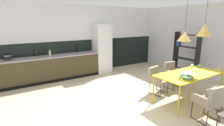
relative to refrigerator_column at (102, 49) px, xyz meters
The scene contains 22 objects.
ground_plane 3.34m from the refrigerator_column, 102.66° to the right, with size 9.71×9.71×0.00m, color #C3B493.
back_wall_splashback_dark 0.84m from the refrigerator_column, 152.78° to the left, with size 7.47×0.12×1.35m, color black.
back_wall_panel_upper 1.31m from the refrigerator_column, 152.78° to the left, with size 7.47×0.12×1.35m, color silver.
side_wall_right 4.32m from the refrigerator_column, 46.32° to the right, with size 0.12×7.07×2.70m, color silver.
kitchen_counter 2.38m from the refrigerator_column, behind, with size 3.97×0.63×0.89m.
refrigerator_column is the anchor object (origin of this frame).
dining_table 3.67m from the refrigerator_column, 80.25° to the right, with size 1.85×0.85×0.76m.
armchair_near_window 2.85m from the refrigerator_column, 83.83° to the right, with size 0.56×0.55×0.77m.
armchair_far_side 2.96m from the refrigerator_column, 68.56° to the right, with size 0.49×0.47×0.81m.
armchair_head_of_table 4.51m from the refrigerator_column, 88.57° to the right, with size 0.55×0.53×0.82m.
fruit_bowl 3.86m from the refrigerator_column, 88.00° to the right, with size 0.32×0.32×0.08m.
open_book 3.63m from the refrigerator_column, 80.42° to the right, with size 0.31×0.24×0.02m.
mug_dark_espresso 4.19m from the refrigerator_column, 69.50° to the right, with size 0.13×0.08×0.10m.
mug_short_terracotta 3.50m from the refrigerator_column, 69.37° to the right, with size 0.12×0.08×0.08m.
mug_tall_blue 3.69m from the refrigerator_column, 67.99° to the right, with size 0.12×0.08×0.09m.
cooking_pot 3.35m from the refrigerator_column, behind, with size 0.23×0.23×0.16m.
bottle_spice_small 2.50m from the refrigerator_column, behind, with size 0.07×0.07×0.30m.
bottle_vinegar_dark 2.12m from the refrigerator_column, behind, with size 0.07×0.07×0.25m.
bottle_oil_tall 0.97m from the refrigerator_column, 167.22° to the left, with size 0.07×0.07×0.29m.
open_shelf_unit 3.27m from the refrigerator_column, 43.99° to the right, with size 0.30×0.94×1.70m.
pendant_lamp_over_table_near 3.70m from the refrigerator_column, 86.02° to the right, with size 0.30×0.30×1.03m.
pendant_lamp_over_table_far 3.88m from the refrigerator_column, 74.81° to the right, with size 0.37×0.37×0.95m.
Camera 1 is at (-2.63, -3.01, 2.07)m, focal length 27.22 mm.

